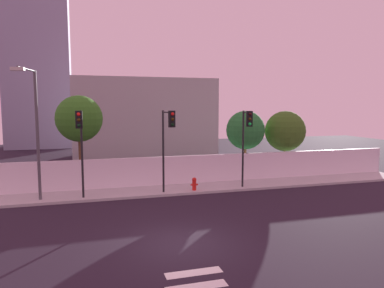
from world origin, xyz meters
name	(u,v)px	position (x,y,z in m)	size (l,w,h in m)	color
ground_plane	(181,244)	(0.00, 0.00, 0.00)	(80.00, 80.00, 0.00)	black
sidewalk	(147,192)	(0.00, 8.20, 0.07)	(36.00, 2.40, 0.15)	#B0B0B0
perimeter_wall	(144,172)	(0.00, 9.49, 1.05)	(36.00, 0.18, 1.80)	white
traffic_light_left	(246,132)	(5.74, 6.83, 3.60)	(0.47, 1.59, 4.71)	black
traffic_light_center	(168,134)	(0.99, 6.82, 3.62)	(0.45, 1.60, 4.75)	black
traffic_light_right	(80,135)	(-3.65, 6.93, 3.62)	(0.35, 1.41, 4.76)	black
street_lamp_curbside	(35,124)	(-5.89, 7.42, 4.24)	(0.84, 2.41, 6.83)	#4C4C51
fire_hydrant	(194,183)	(2.72, 7.50, 0.56)	(0.44, 0.26, 0.76)	red
roadside_tree_leftmost	(79,119)	(-3.78, 10.73, 4.35)	(2.88, 2.88, 5.80)	brown
roadside_tree_midleft	(245,130)	(7.46, 10.73, 3.43)	(2.74, 2.74, 4.81)	brown
roadside_tree_midright	(285,131)	(10.64, 10.73, 3.30)	(2.96, 2.96, 4.78)	brown
low_building_distant	(144,118)	(2.19, 23.49, 3.90)	(13.73, 6.00, 7.80)	#9F9F9F
tower_on_skyline	(36,36)	(-9.00, 35.49, 13.61)	(7.57, 5.00, 27.22)	#8686A2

